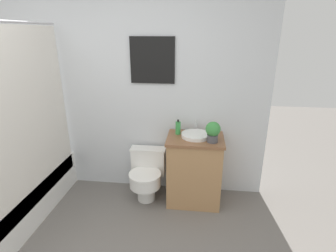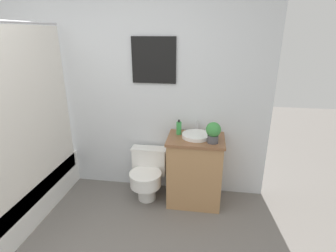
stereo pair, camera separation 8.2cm
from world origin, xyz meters
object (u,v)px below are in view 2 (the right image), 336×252
(toilet, at_px, (147,174))
(sink, at_px, (196,135))
(soap_bottle, at_px, (179,128))
(potted_plant, at_px, (213,132))

(toilet, relative_size, sink, 1.70)
(soap_bottle, relative_size, potted_plant, 0.77)
(toilet, height_order, sink, sink)
(toilet, height_order, potted_plant, potted_plant)
(sink, bearing_deg, potted_plant, -34.59)
(potted_plant, bearing_deg, sink, 145.41)
(sink, height_order, soap_bottle, soap_bottle)
(sink, xyz_separation_m, soap_bottle, (-0.20, 0.06, 0.05))
(sink, distance_m, potted_plant, 0.24)
(toilet, distance_m, potted_plant, 0.96)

